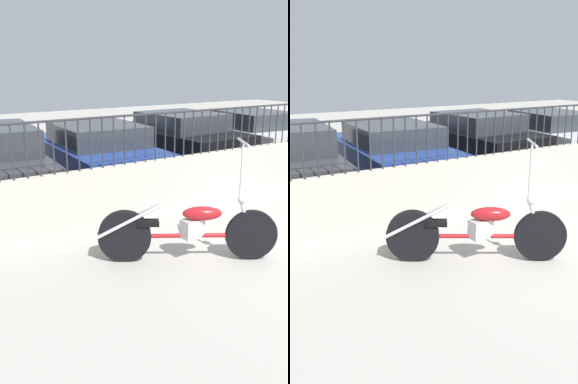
# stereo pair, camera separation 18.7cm
# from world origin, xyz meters

# --- Properties ---
(low_wall) EXTENTS (10.92, 0.18, 0.90)m
(low_wall) POSITION_xyz_m (0.00, 2.69, 0.45)
(low_wall) COLOR beige
(low_wall) RESTS_ON ground_plane
(fence_railing) EXTENTS (10.92, 0.04, 0.80)m
(fence_railing) POSITION_xyz_m (-0.00, 2.69, 1.44)
(fence_railing) COLOR #2D2D33
(fence_railing) RESTS_ON low_wall
(motorcycle_red) EXTENTS (2.05, 1.33, 1.56)m
(motorcycle_red) POSITION_xyz_m (-2.23, 0.93, 0.41)
(motorcycle_red) COLOR black
(motorcycle_red) RESTS_ON ground_plane
(car_blue) EXTENTS (2.10, 4.11, 1.27)m
(car_blue) POSITION_xyz_m (-1.32, 5.07, 0.65)
(car_blue) COLOR black
(car_blue) RESTS_ON ground_plane
(car_black) EXTENTS (1.94, 4.02, 1.32)m
(car_black) POSITION_xyz_m (1.27, 5.55, 0.67)
(car_black) COLOR black
(car_black) RESTS_ON ground_plane
(car_white) EXTENTS (2.22, 4.14, 1.23)m
(car_white) POSITION_xyz_m (3.71, 5.41, 0.63)
(car_white) COLOR black
(car_white) RESTS_ON ground_plane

